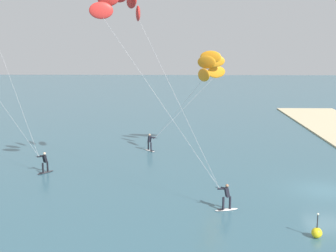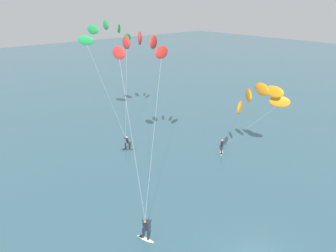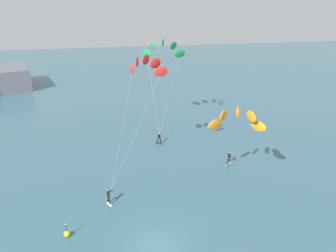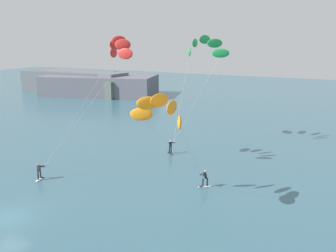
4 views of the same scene
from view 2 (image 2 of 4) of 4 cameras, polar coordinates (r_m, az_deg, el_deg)
The scene contains 3 objects.
kitesurfer_nearshore at distance 28.05m, azimuth -4.85°, elevation 12.53°, with size 7.80×9.64×13.95m.
kitesurfer_mid_water at distance 30.96m, azimuth 15.57°, elevation 4.49°, with size 5.67×7.79×9.51m.
kitesurfer_far_out at distance 41.02m, azimuth -10.57°, elevation 15.14°, with size 6.47×8.36×14.11m.
Camera 2 is at (-15.36, -8.42, 16.49)m, focal length 35.07 mm.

